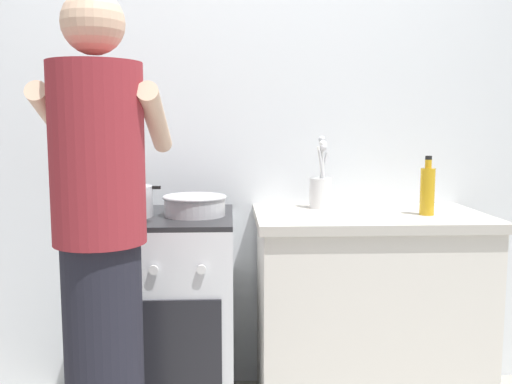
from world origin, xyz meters
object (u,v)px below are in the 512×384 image
at_px(stove_range, 165,316).
at_px(mixing_bowl, 195,205).
at_px(pot, 127,201).
at_px(person, 101,254).
at_px(utensil_crock, 321,187).
at_px(oil_bottle, 427,190).

distance_m(stove_range, mixing_bowl, 0.52).
xyz_separation_m(pot, person, (0.01, -0.52, -0.10)).
height_order(mixing_bowl, utensil_crock, utensil_crock).
bearing_deg(oil_bottle, person, -158.24).
height_order(stove_range, oil_bottle, oil_bottle).
relative_size(pot, mixing_bowl, 1.02).
relative_size(pot, person, 0.16).
bearing_deg(utensil_crock, pot, -166.64).
height_order(stove_range, pot, pot).
bearing_deg(person, stove_range, 76.41).
bearing_deg(pot, mixing_bowl, 2.90).
relative_size(stove_range, pot, 3.24).
bearing_deg(utensil_crock, stove_range, -167.03).
xyz_separation_m(utensil_crock, oil_bottle, (0.42, -0.21, 0.01)).
height_order(pot, person, person).
bearing_deg(stove_range, person, -103.59).
bearing_deg(utensil_crock, oil_bottle, -26.90).
bearing_deg(person, pot, 90.61).
relative_size(utensil_crock, oil_bottle, 1.32).
relative_size(oil_bottle, person, 0.15).
bearing_deg(pot, oil_bottle, -0.60).
relative_size(mixing_bowl, utensil_crock, 0.82).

